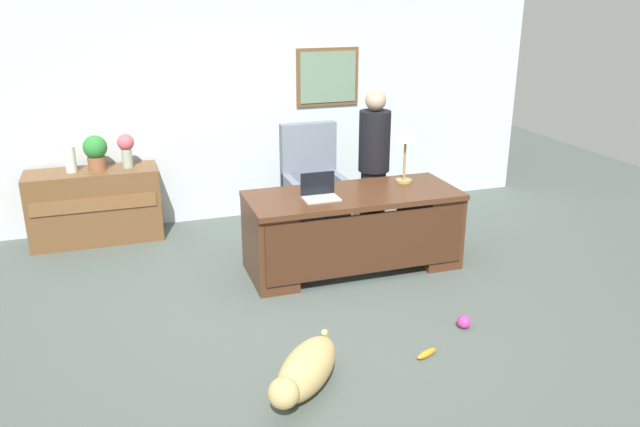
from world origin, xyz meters
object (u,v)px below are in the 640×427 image
at_px(vase_with_flowers, 126,147).
at_px(laptop, 320,192).
at_px(desk_lamp, 406,136).
at_px(dog_toy_ball, 464,322).
at_px(vase_empty, 70,159).
at_px(dog_toy_plush, 427,353).
at_px(person_standing, 374,165).
at_px(desk, 354,228).
at_px(potted_plant, 95,151).
at_px(armchair, 313,189).
at_px(dog_lying, 305,371).
at_px(credenza, 95,206).

bearing_deg(vase_with_flowers, laptop, -44.05).
bearing_deg(desk_lamp, dog_toy_ball, -96.50).
bearing_deg(vase_empty, laptop, -35.72).
relative_size(vase_empty, dog_toy_plush, 1.35).
bearing_deg(person_standing, desk, -125.76).
bearing_deg(potted_plant, dog_toy_ball, -47.14).
bearing_deg(laptop, dog_toy_plush, -79.70).
bearing_deg(desk_lamp, laptop, -166.97).
bearing_deg(person_standing, armchair, 151.04).
bearing_deg(desk_lamp, vase_with_flowers, 152.35).
height_order(dog_lying, dog_toy_plush, dog_lying).
distance_m(desk, dog_lying, 2.03).
height_order(dog_toy_ball, dog_toy_plush, dog_toy_ball).
distance_m(desk_lamp, dog_toy_plush, 2.27).
relative_size(dog_lying, dog_toy_plush, 3.71).
height_order(vase_empty, dog_toy_ball, vase_empty).
bearing_deg(dog_toy_plush, vase_with_flowers, 120.95).
xyz_separation_m(dog_lying, dog_toy_plush, (0.97, 0.12, -0.13)).
distance_m(desk, person_standing, 0.89).
height_order(desk, vase_empty, vase_empty).
distance_m(person_standing, potted_plant, 2.85).
height_order(credenza, vase_empty, vase_empty).
bearing_deg(dog_toy_plush, dog_toy_ball, 30.82).
relative_size(armchair, potted_plant, 3.34).
bearing_deg(armchair, person_standing, -28.96).
height_order(desk_lamp, potted_plant, desk_lamp).
relative_size(dog_toy_ball, dog_toy_plush, 0.53).
height_order(laptop, desk_lamp, desk_lamp).
height_order(desk, desk_lamp, desk_lamp).
xyz_separation_m(potted_plant, dog_toy_ball, (2.66, -2.87, -0.91)).
relative_size(desk, desk_lamp, 3.37).
relative_size(credenza, vase_with_flowers, 3.73).
relative_size(vase_with_flowers, potted_plant, 0.98).
height_order(dog_lying, vase_empty, vase_empty).
relative_size(desk_lamp, vase_with_flowers, 1.66).
relative_size(dog_lying, vase_empty, 2.75).
bearing_deg(armchair, desk, -83.95).
bearing_deg(desk, armchair, 96.05).
xyz_separation_m(armchair, potted_plant, (-2.14, 0.58, 0.44)).
distance_m(desk_lamp, vase_with_flowers, 2.87).
height_order(desk, potted_plant, potted_plant).
distance_m(desk, vase_empty, 2.97).
bearing_deg(desk, dog_toy_ball, -72.55).
bearing_deg(desk_lamp, vase_empty, 156.72).
bearing_deg(credenza, person_standing, -17.83).
relative_size(desk, vase_empty, 7.41).
bearing_deg(dog_lying, dog_toy_ball, 15.58).
bearing_deg(vase_with_flowers, armchair, -17.56).
bearing_deg(dog_lying, dog_toy_plush, 7.05).
xyz_separation_m(desk, dog_toy_plush, (-0.05, -1.62, -0.39)).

